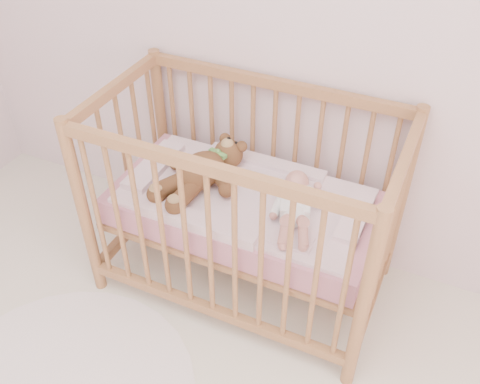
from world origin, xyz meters
The scene contains 5 objects.
crib centered at (-0.14, 1.60, 0.50)m, with size 1.36×0.76×1.00m, color #A86F47, non-canonical shape.
mattress centered at (-0.14, 1.60, 0.49)m, with size 1.22×0.62×0.13m, color #C67C8C.
blanket centered at (-0.14, 1.60, 0.56)m, with size 1.10×0.58×0.06m, color pink, non-canonical shape.
baby centered at (0.11, 1.58, 0.64)m, with size 0.23×0.49×0.12m, color white, non-canonical shape.
teddy_bear centered at (-0.36, 1.58, 0.65)m, with size 0.40×0.57×0.16m, color brown, non-canonical shape.
Camera 1 is at (0.62, -0.11, 2.12)m, focal length 40.00 mm.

